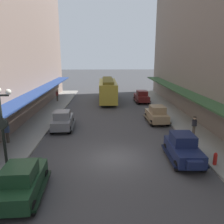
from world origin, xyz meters
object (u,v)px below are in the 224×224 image
object	(u,v)px
parked_car_3	(22,181)
streetcar	(108,89)
parked_car_1	(183,148)
parked_car_0	(157,114)
parked_car_4	(63,120)
pedestrian_4	(194,126)
lamp_post_with_clock	(2,128)
pedestrian_2	(57,96)
parked_car_2	(142,96)
fire_hydrant	(215,159)
pedestrian_3	(7,133)

from	to	relation	value
parked_car_3	streetcar	xyz separation A→B (m)	(4.57, 23.94, 0.96)
parked_car_1	streetcar	size ratio (longest dim) A/B	0.45
parked_car_0	parked_car_3	size ratio (longest dim) A/B	1.00
parked_car_0	streetcar	size ratio (longest dim) A/B	0.45
parked_car_4	pedestrian_4	distance (m)	12.04
parked_car_0	lamp_post_with_clock	distance (m)	15.53
pedestrian_4	lamp_post_with_clock	bearing A→B (deg)	-155.43
parked_car_4	pedestrian_2	world-z (taller)	parked_car_4
parked_car_1	parked_car_2	xyz separation A→B (m)	(0.31, 19.30, 0.00)
parked_car_2	pedestrian_2	bearing A→B (deg)	176.41
parked_car_2	pedestrian_4	distance (m)	14.98
pedestrian_4	fire_hydrant	bearing A→B (deg)	-97.41
parked_car_3	pedestrian_3	world-z (taller)	parked_car_3
parked_car_4	parked_car_2	bearing A→B (deg)	52.05
pedestrian_3	pedestrian_2	bearing A→B (deg)	88.23
parked_car_0	pedestrian_3	world-z (taller)	parked_car_0
parked_car_3	pedestrian_4	xyz separation A→B (m)	(11.83, 8.24, 0.07)
parked_car_4	fire_hydrant	world-z (taller)	parked_car_4
streetcar	pedestrian_3	distance (m)	18.79
streetcar	pedestrian_4	size ratio (longest dim) A/B	5.76
parked_car_1	parked_car_2	bearing A→B (deg)	89.07
lamp_post_with_clock	pedestrian_4	size ratio (longest dim) A/B	3.09
parked_car_2	pedestrian_3	distance (m)	20.81
pedestrian_4	streetcar	bearing A→B (deg)	114.81
parked_car_0	parked_car_3	world-z (taller)	same
parked_car_2	parked_car_3	xyz separation A→B (m)	(-9.66, -23.06, 0.00)
parked_car_1	streetcar	distance (m)	20.76
fire_hydrant	parked_car_3	bearing A→B (deg)	-165.58
pedestrian_3	lamp_post_with_clock	bearing A→B (deg)	-67.77
fire_hydrant	pedestrian_3	size ratio (longest dim) A/B	0.50
parked_car_2	streetcar	distance (m)	5.25
fire_hydrant	parked_car_2	bearing A→B (deg)	94.17
streetcar	pedestrian_2	bearing A→B (deg)	-179.46
parked_car_3	fire_hydrant	bearing A→B (deg)	14.42
parked_car_3	lamp_post_with_clock	bearing A→B (deg)	127.78
parked_car_3	parked_car_1	bearing A→B (deg)	21.91
fire_hydrant	pedestrian_4	distance (m)	5.44
parked_car_2	pedestrian_3	size ratio (longest dim) A/B	2.63
lamp_post_with_clock	pedestrian_3	world-z (taller)	lamp_post_with_clock
parked_car_3	fire_hydrant	distance (m)	11.50
parked_car_2	fire_hydrant	distance (m)	20.26
lamp_post_with_clock	pedestrian_2	bearing A→B (deg)	93.98
parked_car_3	lamp_post_with_clock	size ratio (longest dim) A/B	0.84
fire_hydrant	pedestrian_4	xyz separation A→B (m)	(0.70, 5.37, 0.45)
parked_car_1	pedestrian_3	world-z (taller)	parked_car_1
parked_car_3	fire_hydrant	world-z (taller)	parked_car_3
parked_car_0	parked_car_4	distance (m)	9.72
parked_car_0	pedestrian_3	size ratio (longest dim) A/B	2.62
streetcar	pedestrian_4	world-z (taller)	streetcar
parked_car_2	pedestrian_4	size ratio (longest dim) A/B	2.58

